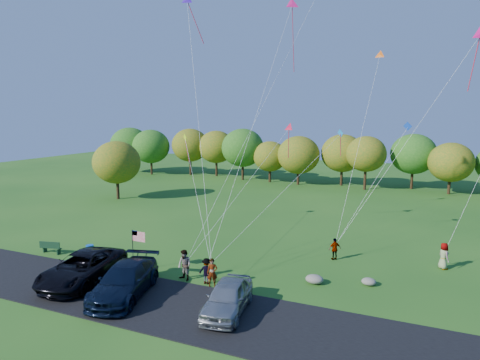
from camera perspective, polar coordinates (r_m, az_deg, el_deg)
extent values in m
plane|color=#205217|center=(27.02, -3.69, -13.25)|extent=(140.00, 140.00, 0.00)
cube|color=black|center=(23.83, -8.30, -16.41)|extent=(44.00, 6.00, 0.06)
cylinder|color=#3A2515|center=(77.88, -12.91, 2.32)|extent=(0.36, 0.36, 3.09)
ellipsoid|color=#2D6118|center=(77.58, -13.00, 4.80)|extent=(5.63, 5.63, 5.06)
cylinder|color=#3A2515|center=(74.55, -10.98, 2.00)|extent=(0.36, 0.36, 2.83)
ellipsoid|color=#215E19|center=(74.25, -11.05, 4.35)|extent=(5.11, 5.11, 4.60)
cylinder|color=#3A2515|center=(69.61, -8.54, 1.71)|extent=(0.36, 0.36, 3.13)
ellipsoid|color=#215E19|center=(69.29, -8.60, 4.35)|extent=(5.11, 5.11, 4.60)
cylinder|color=#3A2515|center=(67.61, -4.20, 1.28)|extent=(0.36, 0.36, 2.46)
ellipsoid|color=#215E19|center=(67.24, -4.24, 4.12)|extent=(6.55, 6.55, 5.90)
cylinder|color=#3A2515|center=(66.75, 0.49, 1.33)|extent=(0.36, 0.36, 2.75)
ellipsoid|color=#215E19|center=(66.40, 0.50, 4.10)|extent=(5.73, 5.73, 5.15)
cylinder|color=#3A2515|center=(65.24, 4.64, 1.15)|extent=(0.36, 0.36, 2.80)
ellipsoid|color=#215E19|center=(64.89, 4.68, 3.92)|extent=(5.41, 5.41, 4.87)
cylinder|color=#3A2515|center=(64.87, 8.11, 0.80)|extent=(0.36, 0.36, 2.24)
ellipsoid|color=#215E19|center=(64.53, 8.17, 3.29)|extent=(5.28, 5.28, 4.75)
cylinder|color=#3A2515|center=(63.48, 12.90, 0.78)|extent=(0.36, 0.36, 2.90)
ellipsoid|color=#2D6118|center=(63.08, 13.02, 4.10)|extent=(6.87, 6.87, 6.18)
cylinder|color=#3A2515|center=(60.74, 17.11, 0.29)|extent=(0.36, 0.36, 2.99)
ellipsoid|color=#2D6118|center=(60.33, 17.27, 3.62)|extent=(6.30, 6.30, 5.67)
cylinder|color=#3A2515|center=(61.68, 22.04, -0.12)|extent=(0.36, 0.36, 2.39)
ellipsoid|color=#2D6118|center=(61.34, 22.19, 2.44)|extent=(4.85, 4.85, 4.37)
cylinder|color=#3A2515|center=(59.36, 26.29, -0.62)|extent=(0.36, 0.36, 2.59)
ellipsoid|color=#2D6118|center=(59.00, 26.48, 2.15)|extent=(4.90, 4.90, 4.41)
cylinder|color=#3A2515|center=(53.11, -15.98, -1.06)|extent=(0.36, 0.36, 2.60)
ellipsoid|color=#2D6118|center=(52.68, -16.13, 2.28)|extent=(5.60, 5.60, 5.04)
imported|color=black|center=(27.99, -20.29, -10.92)|extent=(3.99, 6.83, 1.78)
imported|color=black|center=(25.32, -15.14, -12.84)|extent=(3.99, 6.48, 1.75)
imported|color=gray|center=(22.68, -1.68, -15.34)|extent=(2.66, 5.01, 1.62)
imported|color=#4C4C59|center=(25.87, -3.72, -12.24)|extent=(0.74, 0.62, 1.72)
imported|color=#4C4C59|center=(26.95, -7.41, -11.20)|extent=(1.12, 1.00, 1.91)
imported|color=#4C4C59|center=(26.35, -4.48, -12.00)|extent=(1.05, 0.63, 1.58)
imported|color=#4C4C59|center=(31.01, 12.53, -8.97)|extent=(0.95, 0.86, 1.55)
imported|color=#4C4C59|center=(31.56, 25.52, -9.12)|extent=(0.94, 1.03, 1.77)
cube|color=#12311B|center=(34.67, -23.82, -8.30)|extent=(1.61, 0.47, 0.05)
cube|color=#12311B|center=(34.49, -24.05, -7.93)|extent=(1.60, 0.41, 0.50)
cube|color=#12311B|center=(35.21, -24.56, -8.41)|extent=(0.16, 0.41, 0.38)
cube|color=#12311B|center=(34.24, -23.02, -8.79)|extent=(0.16, 0.41, 0.38)
cylinder|color=#0C4DB7|center=(33.00, -19.38, -8.85)|extent=(0.54, 0.54, 0.80)
cylinder|color=black|center=(28.91, -14.10, -9.10)|extent=(0.05, 0.05, 2.75)
cube|color=red|center=(28.33, -13.37, -7.35)|extent=(0.99, 0.66, 0.02)
cube|color=navy|center=(28.46, -13.86, -6.88)|extent=(0.40, 0.02, 0.31)
ellipsoid|color=gray|center=(26.84, 9.90, -12.90)|extent=(1.09, 0.85, 0.55)
ellipsoid|color=gray|center=(27.35, 16.79, -12.85)|extent=(0.86, 0.72, 0.45)
cone|color=#EF1A74|center=(39.84, 6.97, 22.28)|extent=(1.39, 1.12, 1.16)
cone|color=#3D12B9|center=(36.30, -7.07, 22.73)|extent=(1.06, 0.72, 0.93)
cone|color=#E75A0F|center=(35.25, 18.16, 15.57)|extent=(0.88, 0.53, 0.76)
cone|color=#EA1071|center=(33.68, 29.40, 16.63)|extent=(1.16, 0.56, 1.07)
cube|color=#CAFF15|center=(37.46, -7.34, 5.63)|extent=(0.56, 0.49, 0.70)
cube|color=blue|center=(34.89, 21.45, 6.70)|extent=(0.65, 0.32, 0.68)
cone|color=red|center=(36.87, 6.54, 6.97)|extent=(1.01, 0.71, 0.84)
cube|color=#1987E8|center=(33.95, 13.25, 6.11)|extent=(0.52, 0.44, 0.63)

